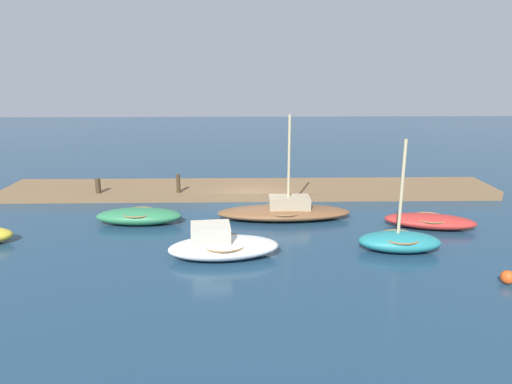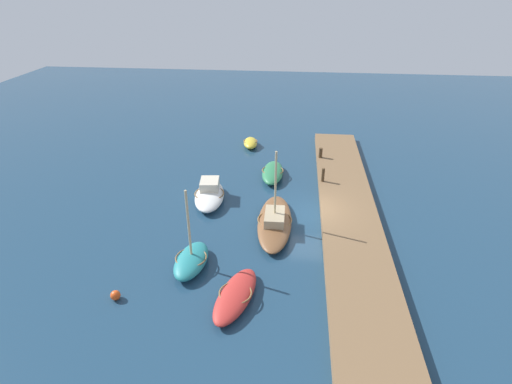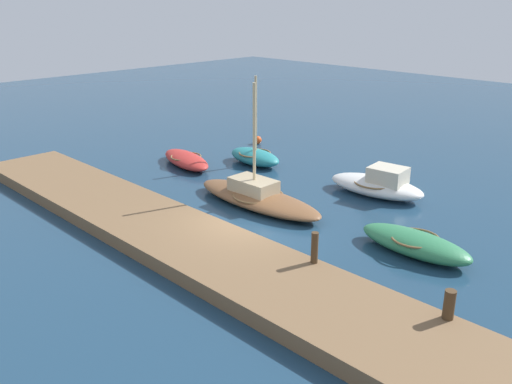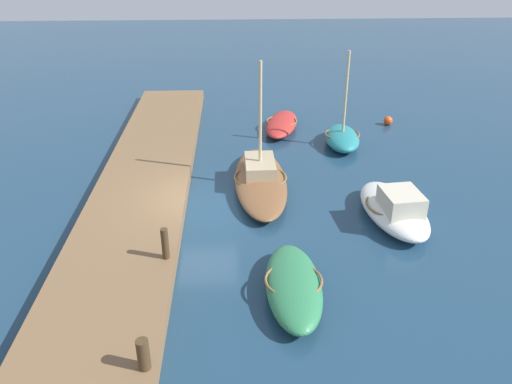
# 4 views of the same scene
# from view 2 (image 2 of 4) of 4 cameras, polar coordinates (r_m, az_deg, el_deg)

# --- Properties ---
(ground_plane) EXTENTS (84.00, 84.00, 0.00)m
(ground_plane) POSITION_cam_2_polar(r_m,az_deg,el_deg) (25.07, 7.85, -3.21)
(ground_plane) COLOR navy
(dock_platform) EXTENTS (26.58, 3.38, 0.48)m
(dock_platform) POSITION_cam_2_polar(r_m,az_deg,el_deg) (25.15, 12.96, -2.97)
(dock_platform) COLOR brown
(dock_platform) RESTS_ON ground_plane
(rowboat_teal) EXTENTS (3.23, 1.74, 4.32)m
(rowboat_teal) POSITION_cam_2_polar(r_m,az_deg,el_deg) (20.75, -9.13, -9.46)
(rowboat_teal) COLOR teal
(rowboat_teal) RESTS_ON ground_plane
(rowboat_red) EXTENTS (4.09, 2.28, 0.60)m
(rowboat_red) POSITION_cam_2_polar(r_m,az_deg,el_deg) (18.72, -2.91, -14.39)
(rowboat_red) COLOR #B72D28
(rowboat_red) RESTS_ON ground_plane
(rowboat_green) EXTENTS (3.85, 1.58, 0.70)m
(rowboat_green) POSITION_cam_2_polar(r_m,az_deg,el_deg) (29.34, 2.37, 2.77)
(rowboat_green) COLOR #2D7A4C
(rowboat_green) RESTS_ON ground_plane
(motorboat_white) EXTENTS (4.29, 2.29, 1.29)m
(motorboat_white) POSITION_cam_2_polar(r_m,az_deg,el_deg) (26.34, -6.58, -0.29)
(motorboat_white) COLOR white
(motorboat_white) RESTS_ON ground_plane
(dinghy_yellow) EXTENTS (2.48, 1.41, 0.65)m
(dinghy_yellow) POSITION_cam_2_polar(r_m,az_deg,el_deg) (34.81, -0.79, 6.96)
(dinghy_yellow) COLOR gold
(dinghy_yellow) RESTS_ON ground_plane
(sailboat_brown) EXTENTS (6.19, 2.05, 4.82)m
(sailboat_brown) POSITION_cam_2_polar(r_m,az_deg,el_deg) (23.53, 2.65, -4.12)
(sailboat_brown) COLOR brown
(sailboat_brown) RESTS_ON ground_plane
(mooring_post_west) EXTENTS (0.21, 0.21, 0.96)m
(mooring_post_west) POSITION_cam_2_polar(r_m,az_deg,el_deg) (27.96, 9.45, 2.39)
(mooring_post_west) COLOR #47331E
(mooring_post_west) RESTS_ON dock_platform
(mooring_post_mid_west) EXTENTS (0.28, 0.28, 0.76)m
(mooring_post_mid_west) POSITION_cam_2_polar(r_m,az_deg,el_deg) (31.78, 9.11, 5.48)
(mooring_post_mid_west) COLOR #47331E
(mooring_post_mid_west) RESTS_ON dock_platform
(marker_buoy) EXTENTS (0.45, 0.45, 0.45)m
(marker_buoy) POSITION_cam_2_polar(r_m,az_deg,el_deg) (19.86, -19.25, -13.62)
(marker_buoy) COLOR #E54C19
(marker_buoy) RESTS_ON ground_plane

